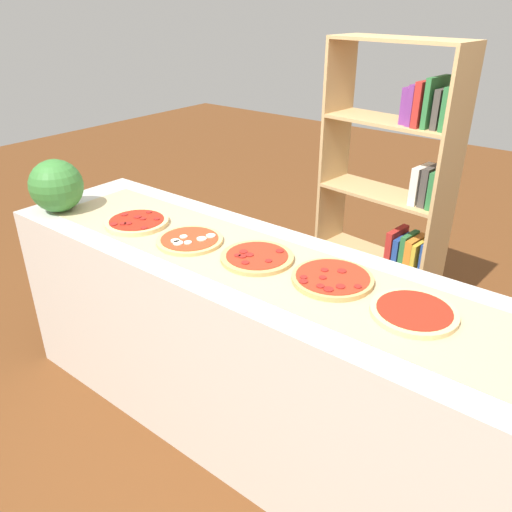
{
  "coord_description": "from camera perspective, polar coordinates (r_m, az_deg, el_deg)",
  "views": [
    {
      "loc": [
        1.13,
        -1.44,
        1.85
      ],
      "look_at": [
        0.0,
        0.0,
        0.92
      ],
      "focal_mm": 35.83,
      "sensor_mm": 36.0,
      "label": 1
    }
  ],
  "objects": [
    {
      "name": "parchment_paper",
      "position": [
        2.06,
        0.0,
        -0.47
      ],
      "size": [
        2.2,
        0.45,
        0.0
      ],
      "primitive_type": "cube",
      "color": "tan",
      "rests_on": "counter"
    },
    {
      "name": "pizza_mozzarella_1",
      "position": [
        2.23,
        -7.41,
        1.77
      ],
      "size": [
        0.29,
        0.29,
        0.02
      ],
      "color": "#DBB26B",
      "rests_on": "parchment_paper"
    },
    {
      "name": "pizza_pepperoni_0",
      "position": [
        2.45,
        -13.16,
        3.72
      ],
      "size": [
        0.29,
        0.29,
        0.03
      ],
      "color": "#E5C17F",
      "rests_on": "parchment_paper"
    },
    {
      "name": "pizza_pepperoni_2",
      "position": [
        2.06,
        0.11,
        -0.14
      ],
      "size": [
        0.3,
        0.3,
        0.02
      ],
      "color": "tan",
      "rests_on": "parchment_paper"
    },
    {
      "name": "ground_plane",
      "position": [
        2.61,
        0.0,
        -18.43
      ],
      "size": [
        12.0,
        12.0,
        0.0
      ],
      "primitive_type": "plane",
      "color": "brown"
    },
    {
      "name": "bookshelf",
      "position": [
        3.03,
        15.57,
        6.15
      ],
      "size": [
        0.78,
        0.36,
        1.67
      ],
      "color": "tan",
      "rests_on": "ground_plane"
    },
    {
      "name": "counter",
      "position": [
        2.31,
        0.0,
        -10.51
      ],
      "size": [
        2.54,
        0.68,
        0.9
      ],
      "primitive_type": "cube",
      "color": "beige",
      "rests_on": "ground_plane"
    },
    {
      "name": "pizza_pepperoni_3",
      "position": [
        1.93,
        8.53,
        -2.5
      ],
      "size": [
        0.31,
        0.31,
        0.03
      ],
      "color": "tan",
      "rests_on": "parchment_paper"
    },
    {
      "name": "watermelon",
      "position": [
        2.69,
        -21.4,
        7.31
      ],
      "size": [
        0.26,
        0.26,
        0.26
      ],
      "primitive_type": "sphere",
      "color": "#387A33",
      "rests_on": "counter"
    },
    {
      "name": "pizza_plain_4",
      "position": [
        1.79,
        17.23,
        -6.0
      ],
      "size": [
        0.29,
        0.29,
        0.02
      ],
      "color": "#E5C17F",
      "rests_on": "parchment_paper"
    }
  ]
}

